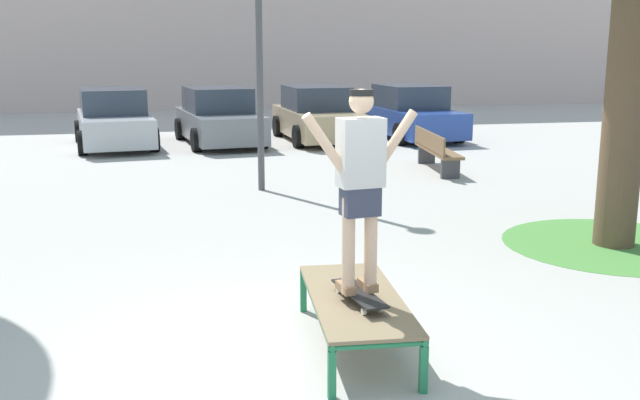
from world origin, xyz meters
name	(u,v)px	position (x,y,z in m)	size (l,w,h in m)	color
ground_plane	(292,348)	(0.00, 0.00, 0.00)	(120.00, 120.00, 0.00)	#B7B5AD
skate_box	(356,302)	(0.55, -0.09, 0.41)	(0.89, 1.95, 0.46)	#237A4C
skateboard	(359,294)	(0.54, -0.24, 0.54)	(0.31, 0.82, 0.09)	black
skater	(360,177)	(0.54, -0.23, 1.53)	(1.00, 0.32, 1.69)	beige
grass_patch_near_right	(613,244)	(4.74, 2.44, 0.00)	(2.88, 2.88, 0.01)	#519342
car_silver	(114,120)	(-2.36, 13.71, 0.69)	(2.34, 4.39, 1.50)	#B7BABF
car_grey	(219,118)	(0.36, 13.74, 0.69)	(2.34, 4.39, 1.50)	slate
car_tan	(317,116)	(3.07, 13.85, 0.69)	(2.09, 4.28, 1.50)	tan
car_blue	(411,114)	(5.78, 13.81, 0.69)	(2.14, 4.31, 1.50)	#28479E
park_bench	(435,150)	(4.51, 8.44, 0.45)	(0.69, 2.43, 0.83)	brown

